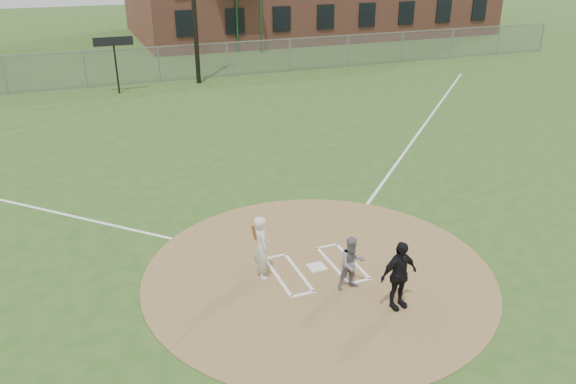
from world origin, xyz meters
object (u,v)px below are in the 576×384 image
object	(u,v)px
catcher	(352,263)
umpire	(399,275)
home_plate	(317,267)
batter_at_plate	(262,247)

from	to	relation	value
catcher	umpire	distance (m)	1.18
home_plate	batter_at_plate	world-z (taller)	batter_at_plate
umpire	batter_at_plate	size ratio (longest dim) A/B	0.89
catcher	batter_at_plate	bearing A→B (deg)	147.60
home_plate	batter_at_plate	xyz separation A→B (m)	(-1.36, 0.13, 0.78)
home_plate	batter_at_plate	bearing A→B (deg)	174.38
home_plate	batter_at_plate	size ratio (longest dim) A/B	0.23
catcher	home_plate	bearing A→B (deg)	111.66
umpire	home_plate	bearing A→B (deg)	107.11
home_plate	catcher	bearing A→B (deg)	-70.80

